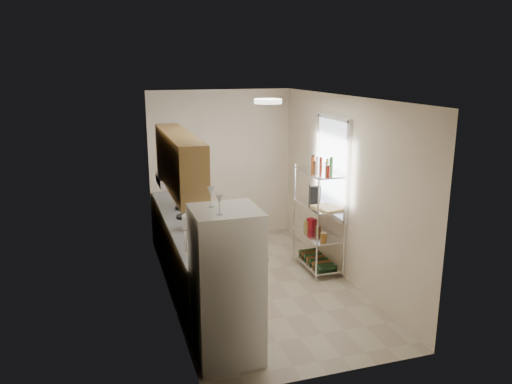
% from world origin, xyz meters
% --- Properties ---
extents(room, '(2.52, 4.42, 2.62)m').
position_xyz_m(room, '(0.00, 0.00, 1.30)').
color(room, '#BAB197').
rests_on(room, ground).
extents(counter_run, '(0.63, 3.51, 0.90)m').
position_xyz_m(counter_run, '(-0.92, 0.44, 0.45)').
color(counter_run, tan).
rests_on(counter_run, ground).
extents(upper_cabinets, '(0.33, 2.20, 0.72)m').
position_xyz_m(upper_cabinets, '(-1.05, 0.10, 1.81)').
color(upper_cabinets, tan).
rests_on(upper_cabinets, room).
extents(range_hood, '(0.50, 0.60, 0.12)m').
position_xyz_m(range_hood, '(-1.00, 0.90, 1.39)').
color(range_hood, '#B7BABC').
rests_on(range_hood, room).
extents(window, '(0.06, 1.00, 1.46)m').
position_xyz_m(window, '(1.23, 0.35, 1.55)').
color(window, white).
rests_on(window, room).
extents(bakers_rack, '(0.45, 0.90, 1.73)m').
position_xyz_m(bakers_rack, '(1.00, 0.30, 1.11)').
color(bakers_rack, silver).
rests_on(bakers_rack, ground).
extents(ceiling_dome, '(0.34, 0.34, 0.05)m').
position_xyz_m(ceiling_dome, '(0.00, -0.30, 2.57)').
color(ceiling_dome, white).
rests_on(ceiling_dome, room).
extents(refrigerator, '(0.67, 0.67, 1.62)m').
position_xyz_m(refrigerator, '(-0.87, -1.57, 0.81)').
color(refrigerator, white).
rests_on(refrigerator, ground).
extents(wine_glass_a, '(0.07, 0.07, 0.21)m').
position_xyz_m(wine_glass_a, '(-0.99, -1.46, 1.73)').
color(wine_glass_a, silver).
rests_on(wine_glass_a, refrigerator).
extents(wine_glass_b, '(0.07, 0.07, 0.20)m').
position_xyz_m(wine_glass_b, '(-0.97, -1.74, 1.73)').
color(wine_glass_b, silver).
rests_on(wine_glass_b, refrigerator).
extents(rice_cooker, '(0.23, 0.23, 0.19)m').
position_xyz_m(rice_cooker, '(-0.93, 0.08, 0.99)').
color(rice_cooker, white).
rests_on(rice_cooker, counter_run).
extents(frying_pan_large, '(0.29, 0.29, 0.04)m').
position_xyz_m(frying_pan_large, '(-0.94, 0.59, 0.92)').
color(frying_pan_large, black).
rests_on(frying_pan_large, counter_run).
extents(frying_pan_small, '(0.29, 0.29, 0.05)m').
position_xyz_m(frying_pan_small, '(-0.89, 1.04, 0.92)').
color(frying_pan_small, black).
rests_on(frying_pan_small, counter_run).
extents(cutting_board, '(0.41, 0.48, 0.03)m').
position_xyz_m(cutting_board, '(1.03, 0.05, 1.03)').
color(cutting_board, tan).
rests_on(cutting_board, bakers_rack).
extents(espresso_machine, '(0.21, 0.26, 0.26)m').
position_xyz_m(espresso_machine, '(1.02, 0.49, 1.14)').
color(espresso_machine, black).
rests_on(espresso_machine, bakers_rack).
extents(storage_bag, '(0.12, 0.15, 0.16)m').
position_xyz_m(storage_bag, '(1.01, 0.54, 0.64)').
color(storage_bag, maroon).
rests_on(storage_bag, bakers_rack).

